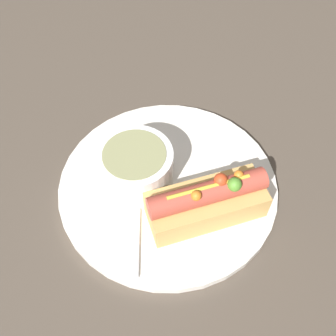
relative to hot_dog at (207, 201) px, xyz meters
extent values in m
plane|color=#4C4238|center=(0.00, 0.07, -0.04)|extent=(4.00, 4.00, 0.00)
cylinder|color=white|center=(0.00, 0.07, -0.03)|extent=(0.30, 0.30, 0.01)
cube|color=tan|center=(0.00, 0.00, -0.01)|extent=(0.16, 0.13, 0.04)
cylinder|color=#B24738|center=(0.00, 0.00, 0.02)|extent=(0.14, 0.10, 0.03)
sphere|color=orange|center=(-0.02, 0.00, 0.03)|extent=(0.01, 0.01, 0.01)
sphere|color=#C63F1E|center=(0.02, 0.00, 0.03)|extent=(0.02, 0.02, 0.02)
sphere|color=orange|center=(0.04, -0.02, 0.03)|extent=(0.01, 0.01, 0.01)
sphere|color=#518C2D|center=(0.02, -0.02, 0.03)|extent=(0.02, 0.02, 0.02)
sphere|color=#C63F1E|center=(0.02, -0.02, 0.03)|extent=(0.01, 0.01, 0.01)
cylinder|color=gold|center=(0.00, 0.00, 0.03)|extent=(0.09, 0.06, 0.01)
cylinder|color=white|center=(-0.02, 0.11, 0.00)|extent=(0.10, 0.10, 0.05)
cylinder|color=#8C8E60|center=(-0.02, 0.11, 0.02)|extent=(0.08, 0.08, 0.01)
cube|color=#B7B7BC|center=(-0.07, 0.06, -0.03)|extent=(0.11, 0.10, 0.00)
ellipsoid|color=#B7B7BC|center=(0.00, 0.11, -0.02)|extent=(0.04, 0.04, 0.01)
camera|label=1|loc=(-0.23, -0.13, 0.42)|focal=42.00mm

